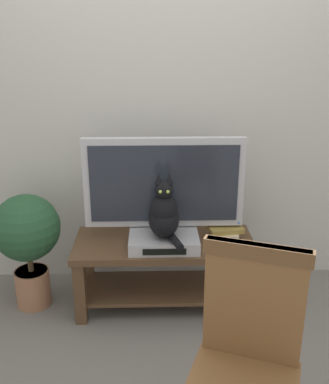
{
  "coord_description": "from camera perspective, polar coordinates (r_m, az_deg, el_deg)",
  "views": [
    {
      "loc": [
        -0.09,
        -2.08,
        1.74
      ],
      "look_at": [
        -0.02,
        0.46,
        0.82
      ],
      "focal_mm": 41.76,
      "sensor_mm": 36.0,
      "label": 1
    }
  ],
  "objects": [
    {
      "name": "ground_plane",
      "position": [
        2.71,
        0.65,
        -19.98
      ],
      "size": [
        12.0,
        12.0,
        0.0
      ],
      "primitive_type": "plane",
      "color": "slate"
    },
    {
      "name": "back_wall",
      "position": [
        3.07,
        0.04,
        13.63
      ],
      "size": [
        7.0,
        0.12,
        2.8
      ],
      "primitive_type": "cube",
      "color": "beige",
      "rests_on": "ground"
    },
    {
      "name": "tv_stand",
      "position": [
        2.95,
        -0.03,
        -8.8
      ],
      "size": [
        1.15,
        0.49,
        0.46
      ],
      "color": "#513823",
      "rests_on": "ground"
    },
    {
      "name": "tv",
      "position": [
        2.8,
        -0.06,
        0.8
      ],
      "size": [
        1.01,
        0.2,
        0.66
      ],
      "color": "#B7B7BC",
      "rests_on": "tv_stand"
    },
    {
      "name": "media_box",
      "position": [
        2.8,
        -0.09,
        -6.24
      ],
      "size": [
        0.43,
        0.3,
        0.08
      ],
      "color": "#ADADB2",
      "rests_on": "tv_stand"
    },
    {
      "name": "cat",
      "position": [
        2.71,
        -0.06,
        -2.76
      ],
      "size": [
        0.21,
        0.37,
        0.42
      ],
      "color": "black",
      "rests_on": "media_box"
    },
    {
      "name": "wooden_chair",
      "position": [
        1.83,
        10.44,
        -19.91
      ],
      "size": [
        0.52,
        0.52,
        1.0
      ],
      "color": "brown",
      "rests_on": "ground"
    },
    {
      "name": "book_stack",
      "position": [
        2.95,
        7.79,
        -5.04
      ],
      "size": [
        0.24,
        0.19,
        0.07
      ],
      "color": "beige",
      "rests_on": "tv_stand"
    },
    {
      "name": "potted_plant",
      "position": [
        2.99,
        -17.12,
        -5.49
      ],
      "size": [
        0.43,
        0.43,
        0.78
      ],
      "color": "#9E6B4C",
      "rests_on": "ground"
    }
  ]
}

